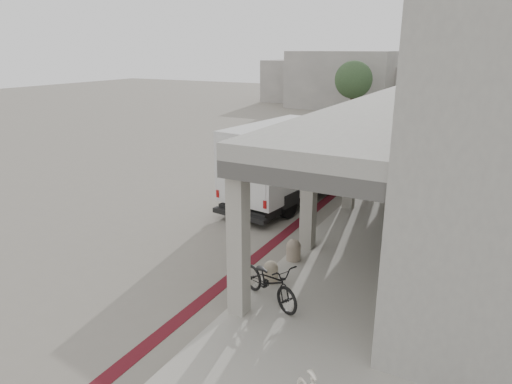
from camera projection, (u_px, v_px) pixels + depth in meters
The scene contains 13 objects.
ground at pixel (238, 242), 14.17m from camera, with size 120.00×120.00×0.00m, color slate.
bike_lane_stripe at pixel (294, 227), 15.39m from camera, with size 0.35×40.00×0.01m, color #501018.
sidewalk at pixel (365, 269), 12.33m from camera, with size 4.40×28.00×0.12m, color #9B978B.
transit_building at pixel (506, 130), 13.82m from camera, with size 7.60×17.00×7.00m.
distant_backdrop at pixel (398, 81), 44.75m from camera, with size 28.00×10.00×6.50m.
tree_left at pixel (353, 80), 38.96m from camera, with size 3.20×3.20×4.80m.
tree_mid at pixel (444, 81), 37.47m from camera, with size 3.20×3.20×4.80m.
fedex_truck at pixel (293, 159), 17.78m from camera, with size 3.11×7.47×3.09m.
bench at pixel (407, 253), 12.36m from camera, with size 0.46×1.98×0.46m.
bollard_near at pixel (271, 271), 11.48m from camera, with size 0.37×0.37×0.56m.
bollard_far at pixel (293, 250), 12.65m from camera, with size 0.40×0.40×0.60m.
utility_cabinet at pixel (426, 218), 14.57m from camera, with size 0.41×0.55×0.91m, color slate.
bicycle_black at pixel (269, 281), 10.50m from camera, with size 0.68×1.96×1.03m, color black.
Camera 1 is at (6.69, -11.20, 5.76)m, focal length 32.00 mm.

